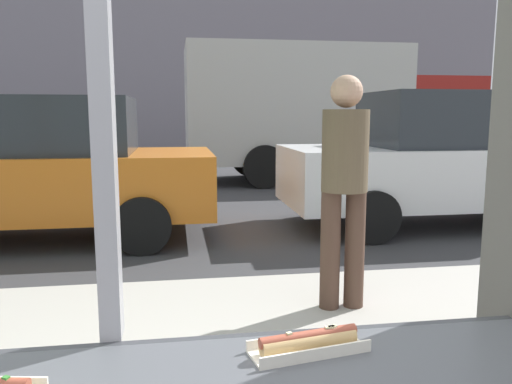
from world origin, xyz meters
The scene contains 8 objects.
ground_plane centered at (0.00, 8.00, 0.00)m, with size 60.00×60.00×0.00m, color #38383A.
sidewalk_strip centered at (0.00, 1.60, 0.08)m, with size 16.00×2.80×0.16m, color #B2ADA3.
building_facade_far centered at (0.00, 20.50, 3.19)m, with size 28.00×1.20×6.39m, color gray.
hotdog_tray_near centered at (0.45, -0.08, 1.01)m, with size 0.28×0.14×0.05m.
parked_car_orange centered at (-1.53, 5.34, 0.88)m, with size 4.32×2.00×1.73m.
parked_car_white centered at (3.86, 5.34, 0.91)m, with size 4.41×1.90×1.82m.
box_truck centered at (3.55, 10.30, 1.63)m, with size 6.57×2.44×3.00m.
pedestrian centered at (1.32, 2.21, 1.09)m, with size 0.32×0.32×1.63m.
Camera 1 is at (0.16, -1.15, 1.52)m, focal length 35.85 mm.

